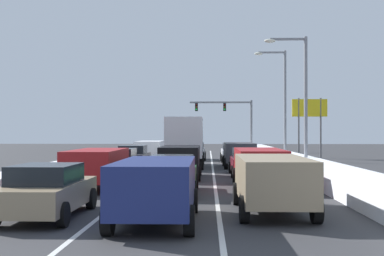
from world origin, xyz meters
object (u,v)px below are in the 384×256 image
at_px(street_lamp_right_mid, 281,96).
at_px(street_lamp_right_near, 300,91).
at_px(box_truck_center_lane_fourth, 185,139).
at_px(suv_red_left_lane_second, 97,165).
at_px(sedan_maroon_left_lane_third, 120,162).
at_px(suv_tan_right_lane_nearest, 272,179).
at_px(suv_charcoal_right_lane_fourth, 239,152).
at_px(sedan_gray_center_lane_fifth, 194,151).
at_px(suv_black_center_lane_third, 180,159).
at_px(sedan_maroon_right_lane_third, 248,162).
at_px(traffic_light_gantry, 232,114).
at_px(roadside_sign_right, 310,114).
at_px(suv_red_right_lane_second, 260,164).
at_px(sedan_white_right_lane_fifth, 233,152).
at_px(suv_white_left_lane_fifth, 150,149).
at_px(suv_navy_center_lane_nearest, 156,185).
at_px(sedan_tan_left_lane_nearest, 47,190).
at_px(sedan_green_center_lane_second, 172,174).
at_px(sedan_charcoal_left_lane_fourth, 133,157).

bearing_deg(street_lamp_right_mid, street_lamp_right_near, -92.05).
bearing_deg(box_truck_center_lane_fourth, suv_red_left_lane_second, -103.45).
bearing_deg(sedan_maroon_left_lane_third, suv_tan_right_lane_nearest, -61.48).
relative_size(suv_charcoal_right_lane_fourth, sedan_gray_center_lane_fifth, 1.09).
bearing_deg(suv_black_center_lane_third, sedan_maroon_right_lane_third, 25.10).
xyz_separation_m(suv_charcoal_right_lane_fourth, traffic_light_gantry, (0.77, 26.60, 3.48)).
relative_size(suv_tan_right_lane_nearest, roadside_sign_right, 0.89).
bearing_deg(street_lamp_right_near, box_truck_center_lane_fourth, 156.91).
height_order(suv_red_right_lane_second, street_lamp_right_mid, street_lamp_right_mid).
xyz_separation_m(sedan_white_right_lane_fifth, street_lamp_right_near, (3.67, -9.66, 4.20)).
relative_size(suv_black_center_lane_third, traffic_light_gantry, 0.65).
xyz_separation_m(suv_black_center_lane_third, suv_white_left_lane_fifth, (-3.21, 13.95, 0.00)).
height_order(sedan_maroon_right_lane_third, sedan_white_right_lane_fifth, same).
distance_m(suv_navy_center_lane_nearest, sedan_tan_left_lane_nearest, 3.29).
relative_size(suv_red_right_lane_second, street_lamp_right_near, 0.59).
distance_m(suv_tan_right_lane_nearest, sedan_maroon_left_lane_third, 14.22).
bearing_deg(suv_white_left_lane_fifth, sedan_white_right_lane_fifth, 6.29).
relative_size(sedan_green_center_lane_second, sedan_gray_center_lane_fifth, 1.00).
height_order(sedan_white_right_lane_fifth, suv_black_center_lane_third, suv_black_center_lane_third).
xyz_separation_m(street_lamp_right_mid, roadside_sign_right, (3.23, 4.35, -1.39)).
distance_m(sedan_tan_left_lane_nearest, roadside_sign_right, 35.31).
bearing_deg(sedan_gray_center_lane_fifth, suv_navy_center_lane_nearest, -90.39).
distance_m(suv_tan_right_lane_nearest, suv_black_center_lane_third, 11.73).
bearing_deg(suv_white_left_lane_fifth, sedan_maroon_right_lane_third, -60.72).
relative_size(sedan_maroon_right_lane_third, suv_black_center_lane_third, 0.92).
height_order(suv_white_left_lane_fifth, roadside_sign_right, roadside_sign_right).
xyz_separation_m(suv_charcoal_right_lane_fourth, street_lamp_right_near, (3.58, -2.92, 3.95)).
relative_size(sedan_maroon_left_lane_third, street_lamp_right_near, 0.54).
bearing_deg(sedan_tan_left_lane_nearest, sedan_white_right_lane_fifth, 76.20).
distance_m(suv_navy_center_lane_nearest, suv_red_left_lane_second, 8.54).
distance_m(suv_tan_right_lane_nearest, sedan_charcoal_left_lane_fourth, 19.68).
relative_size(box_truck_center_lane_fourth, sedan_tan_left_lane_nearest, 1.60).
bearing_deg(sedan_maroon_left_lane_third, suv_red_left_lane_second, -88.58).
height_order(sedan_white_right_lane_fifth, sedan_gray_center_lane_fifth, same).
bearing_deg(street_lamp_right_mid, suv_black_center_lane_third, -115.49).
bearing_deg(sedan_gray_center_lane_fifth, sedan_white_right_lane_fifth, -34.05).
bearing_deg(suv_black_center_lane_third, suv_charcoal_right_lane_fourth, 65.90).
bearing_deg(traffic_light_gantry, sedan_maroon_left_lane_third, -103.11).
bearing_deg(sedan_white_right_lane_fifth, suv_white_left_lane_fifth, -173.71).
distance_m(suv_red_left_lane_second, suv_white_left_lane_fifth, 19.07).
relative_size(suv_red_right_lane_second, sedan_maroon_left_lane_third, 1.09).
distance_m(suv_red_right_lane_second, sedan_tan_left_lane_nearest, 10.37).
bearing_deg(suv_charcoal_right_lane_fourth, suv_tan_right_lane_nearest, -90.58).
bearing_deg(suv_tan_right_lane_nearest, suv_navy_center_lane_nearest, -152.22).
distance_m(suv_charcoal_right_lane_fourth, street_lamp_right_mid, 9.81).
xyz_separation_m(sedan_white_right_lane_fifth, suv_red_left_lane_second, (-6.74, -19.80, 0.25)).
height_order(suv_tan_right_lane_nearest, box_truck_center_lane_fourth, box_truck_center_lane_fourth).
bearing_deg(sedan_green_center_lane_second, box_truck_center_lane_fourth, 90.53).
relative_size(sedan_gray_center_lane_fifth, street_lamp_right_mid, 0.49).
xyz_separation_m(sedan_charcoal_left_lane_fourth, traffic_light_gantry, (7.87, 27.36, 3.73)).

